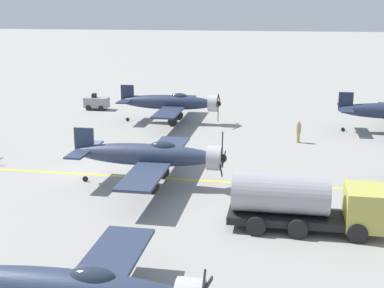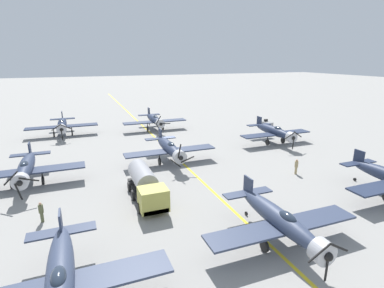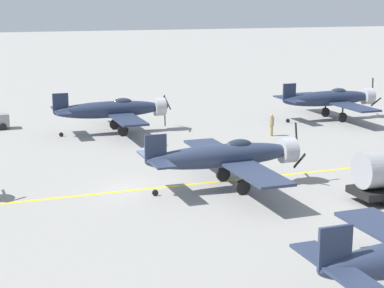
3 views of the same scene
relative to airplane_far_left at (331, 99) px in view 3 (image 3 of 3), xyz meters
name	(u,v)px [view 3 (image 3 of 3)]	position (x,y,z in m)	size (l,w,h in m)	color
ground_plane	(141,190)	(16.19, -23.19, -2.01)	(400.00, 400.00, 0.00)	gray
taxiway_stripe	(141,190)	(16.19, -23.19, -2.01)	(0.30, 160.00, 0.01)	yellow
airplane_far_left	(331,99)	(0.00, 0.00, 0.00)	(12.00, 9.98, 3.80)	#232E47
airplane_mid_left	(114,110)	(-0.86, -20.80, 0.00)	(12.00, 9.98, 3.65)	#242E47
airplane_mid_center	(228,156)	(17.67, -18.20, 0.00)	(12.00, 9.98, 3.78)	#2C3750
ground_crew_walking	(272,124)	(4.83, -8.72, -1.00)	(0.41, 0.41, 1.86)	tan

